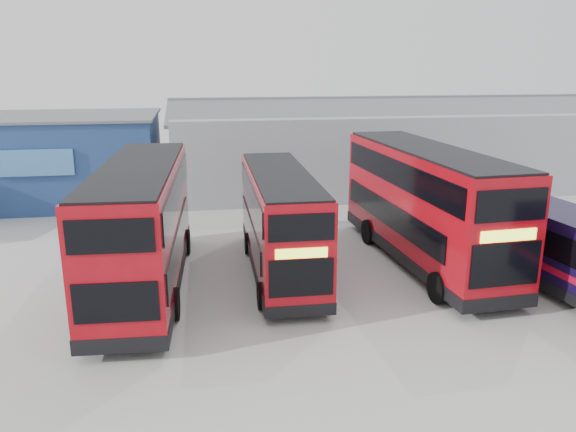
{
  "coord_description": "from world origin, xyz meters",
  "views": [
    {
      "loc": [
        -5.45,
        -17.01,
        8.17
      ],
      "look_at": [
        -1.97,
        4.64,
        2.1
      ],
      "focal_mm": 35.0,
      "sensor_mm": 36.0,
      "label": 1
    }
  ],
  "objects_px": {
    "double_decker_left": "(142,229)",
    "office_block": "(54,158)",
    "double_decker_centre": "(281,224)",
    "double_decker_right": "(425,207)",
    "maintenance_shed": "(395,144)",
    "single_decker_blue": "(571,255)"
  },
  "relations": [
    {
      "from": "office_block",
      "to": "maintenance_shed",
      "type": "xyz_separation_m",
      "value": [
        22.0,
        2.01,
        0.02
      ]
    },
    {
      "from": "maintenance_shed",
      "to": "double_decker_right",
      "type": "xyz_separation_m",
      "value": [
        -4.36,
        -15.94,
        -0.2
      ]
    },
    {
      "from": "single_decker_blue",
      "to": "double_decker_left",
      "type": "bearing_deg",
      "value": -17.36
    },
    {
      "from": "office_block",
      "to": "single_decker_blue",
      "type": "distance_m",
      "value": 28.04
    },
    {
      "from": "double_decker_left",
      "to": "double_decker_centre",
      "type": "bearing_deg",
      "value": -168.12
    },
    {
      "from": "double_decker_centre",
      "to": "single_decker_blue",
      "type": "bearing_deg",
      "value": -19.41
    },
    {
      "from": "double_decker_left",
      "to": "double_decker_right",
      "type": "xyz_separation_m",
      "value": [
        11.22,
        1.06,
        0.08
      ]
    },
    {
      "from": "office_block",
      "to": "single_decker_blue",
      "type": "xyz_separation_m",
      "value": [
        21.64,
        -17.81,
        -1.13
      ]
    },
    {
      "from": "office_block",
      "to": "double_decker_centre",
      "type": "bearing_deg",
      "value": -50.63
    },
    {
      "from": "office_block",
      "to": "maintenance_shed",
      "type": "height_order",
      "value": "maintenance_shed"
    },
    {
      "from": "double_decker_centre",
      "to": "double_decker_right",
      "type": "distance_m",
      "value": 6.05
    },
    {
      "from": "double_decker_right",
      "to": "maintenance_shed",
      "type": "bearing_deg",
      "value": 70.98
    },
    {
      "from": "office_block",
      "to": "double_decker_centre",
      "type": "distance_m",
      "value": 18.3
    },
    {
      "from": "double_decker_left",
      "to": "single_decker_blue",
      "type": "distance_m",
      "value": 15.5
    },
    {
      "from": "double_decker_right",
      "to": "single_decker_blue",
      "type": "bearing_deg",
      "value": -47.78
    },
    {
      "from": "maintenance_shed",
      "to": "single_decker_blue",
      "type": "distance_m",
      "value": 19.85
    },
    {
      "from": "double_decker_right",
      "to": "double_decker_centre",
      "type": "bearing_deg",
      "value": 178.29
    },
    {
      "from": "double_decker_left",
      "to": "double_decker_right",
      "type": "distance_m",
      "value": 11.27
    },
    {
      "from": "office_block",
      "to": "double_decker_left",
      "type": "relative_size",
      "value": 1.11
    },
    {
      "from": "maintenance_shed",
      "to": "double_decker_right",
      "type": "bearing_deg",
      "value": -105.31
    },
    {
      "from": "double_decker_left",
      "to": "office_block",
      "type": "bearing_deg",
      "value": -64.28
    },
    {
      "from": "maintenance_shed",
      "to": "double_decker_right",
      "type": "distance_m",
      "value": 16.53
    }
  ]
}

